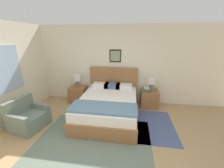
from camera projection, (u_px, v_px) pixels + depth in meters
name	position (u px, v px, depth m)	size (l,w,h in m)	color
ground_plane	(93.00, 164.00, 2.49)	(16.00, 16.00, 0.00)	tan
wall_back	(114.00, 65.00, 4.70)	(7.48, 0.09, 2.60)	beige
wall_left	(13.00, 72.00, 3.72)	(0.08, 5.17, 2.60)	beige
area_rug_main	(93.00, 143.00, 2.99)	(2.52, 1.99, 0.01)	slate
area_rug_bedside	(155.00, 125.00, 3.60)	(0.96, 1.51, 0.01)	#47567F
bed	(109.00, 105.00, 3.96)	(1.62, 2.13, 1.24)	#936038
armchair	(28.00, 118.00, 3.45)	(0.79, 0.86, 0.77)	slate
nightstand_near_window	(78.00, 94.00, 4.89)	(0.55, 0.54, 0.55)	#936038
nightstand_by_door	(149.00, 98.00, 4.54)	(0.55, 0.54, 0.55)	#936038
table_lamp_near_window	(77.00, 79.00, 4.71)	(0.26, 0.26, 0.43)	slate
table_lamp_by_door	(151.00, 82.00, 4.36)	(0.26, 0.26, 0.43)	slate
book_thick_bottom	(146.00, 91.00, 4.42)	(0.18, 0.24, 0.03)	#4C7551
book_hardcover_middle	(146.00, 90.00, 4.41)	(0.23, 0.27, 0.03)	#335693
book_novel_upper	(147.00, 89.00, 4.39)	(0.25, 0.26, 0.04)	#4C7551
book_slim_near_top	(147.00, 88.00, 4.38)	(0.18, 0.24, 0.04)	beige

